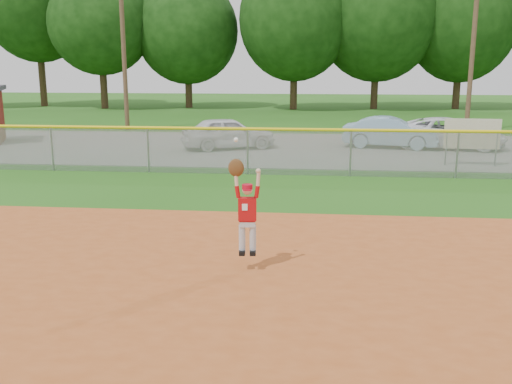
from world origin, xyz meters
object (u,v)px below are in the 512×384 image
car_white_b (449,133)px  car_white_a (228,133)px  car_blue (391,132)px  ballplayer (246,208)px  sponsor_sign (472,135)px

car_white_b → car_white_a: bearing=104.9°
car_blue → ballplayer: 15.99m
car_white_b → sponsor_sign: sponsor_sign is taller
car_white_a → car_blue: (6.88, 0.96, -0.01)m
car_blue → car_white_b: (2.44, 0.09, -0.00)m
car_white_b → sponsor_sign: (-0.20, -4.30, 0.44)m
sponsor_sign → car_white_a: bearing=160.3°
car_white_a → car_blue: size_ratio=0.99×
car_white_a → car_white_b: 9.38m
sponsor_sign → car_blue: bearing=118.0°
car_blue → sponsor_sign: (2.24, -4.22, 0.43)m
sponsor_sign → ballplayer: size_ratio=0.93×
car_white_a → sponsor_sign: size_ratio=2.06×
car_white_a → sponsor_sign: 9.69m
car_white_b → ballplayer: 16.91m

